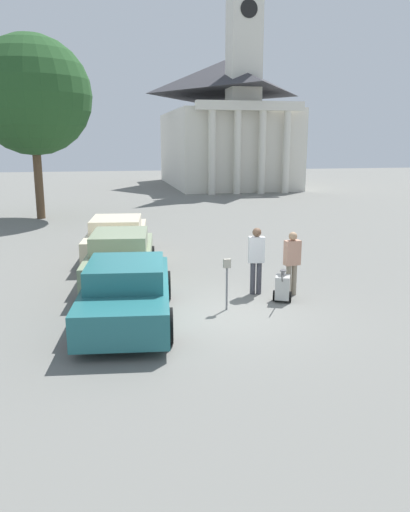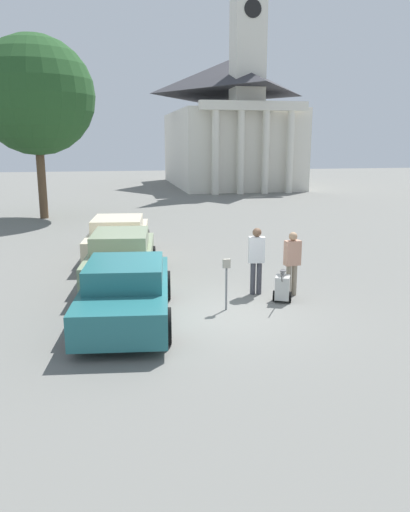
{
  "view_description": "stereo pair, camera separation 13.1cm",
  "coord_description": "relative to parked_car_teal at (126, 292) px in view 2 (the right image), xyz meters",
  "views": [
    {
      "loc": [
        -2.7,
        -11.09,
        4.07
      ],
      "look_at": [
        -0.09,
        1.48,
        1.1
      ],
      "focal_mm": 35.0,
      "sensor_mm": 36.0,
      "label": 1
    },
    {
      "loc": [
        -2.57,
        -11.12,
        4.07
      ],
      "look_at": [
        -0.09,
        1.48,
        1.1
      ],
      "focal_mm": 35.0,
      "sensor_mm": 36.0,
      "label": 2
    }
  ],
  "objects": [
    {
      "name": "church",
      "position": [
        10.93,
        34.77,
        5.22
      ],
      "size": [
        10.19,
        16.69,
        22.5
      ],
      "color": "silver",
      "rests_on": "ground_plane"
    },
    {
      "name": "parking_meter",
      "position": [
        2.43,
        0.23,
        0.22
      ],
      "size": [
        0.18,
        0.09,
        1.29
      ],
      "color": "slate",
      "rests_on": "ground_plane"
    },
    {
      "name": "parked_car_sage",
      "position": [
        0.0,
        3.32,
        0.03
      ],
      "size": [
        2.34,
        5.16,
        1.52
      ],
      "rotation": [
        0.0,
        0.0,
        -0.12
      ],
      "color": "gray",
      "rests_on": "ground_plane"
    },
    {
      "name": "shade_tree",
      "position": [
        -3.71,
        16.73,
        5.64
      ],
      "size": [
        6.02,
        6.02,
        9.34
      ],
      "color": "brown",
      "rests_on": "ground_plane"
    },
    {
      "name": "equipment_cart",
      "position": [
        4.0,
        0.56,
        -0.29
      ],
      "size": [
        0.59,
        0.98,
        1.0
      ],
      "rotation": [
        0.0,
        0.0,
        -0.41
      ],
      "color": "#B2B2AD",
      "rests_on": "ground_plane"
    },
    {
      "name": "ground_plane",
      "position": [
        2.23,
        -0.04,
        -0.68
      ],
      "size": [
        120.0,
        120.0,
        0.0
      ],
      "primitive_type": "plane",
      "color": "slate"
    },
    {
      "name": "parked_car_cream",
      "position": [
        0.0,
        6.49,
        0.02
      ],
      "size": [
        2.47,
        5.15,
        1.46
      ],
      "rotation": [
        0.0,
        0.0,
        -0.12
      ],
      "color": "beige",
      "rests_on": "ground_plane"
    },
    {
      "name": "person_worker",
      "position": [
        3.52,
        1.34,
        0.37
      ],
      "size": [
        0.45,
        0.28,
        1.82
      ],
      "rotation": [
        0.0,
        0.0,
        2.98
      ],
      "color": "#3F3F47",
      "rests_on": "ground_plane"
    },
    {
      "name": "parked_car_teal",
      "position": [
        0.0,
        0.0,
        0.0
      ],
      "size": [
        2.47,
        4.98,
        1.43
      ],
      "rotation": [
        0.0,
        0.0,
        -0.12
      ],
      "color": "#23666B",
      "rests_on": "ground_plane"
    },
    {
      "name": "person_supervisor",
      "position": [
        4.42,
        1.04,
        0.31
      ],
      "size": [
        0.44,
        0.27,
        1.73
      ],
      "rotation": [
        0.0,
        0.0,
        3.27
      ],
      "color": "gray",
      "rests_on": "ground_plane"
    }
  ]
}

